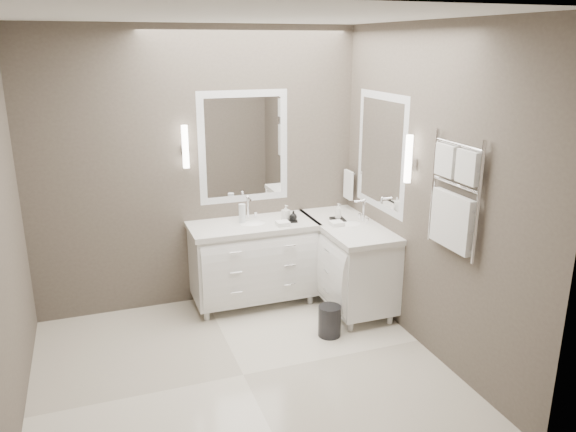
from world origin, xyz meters
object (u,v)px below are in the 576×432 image
object	(u,v)px
vanity_right	(347,258)
waste_bin	(330,321)
vanity_back	(253,258)
towel_ladder	(454,202)

from	to	relation	value
vanity_right	waste_bin	distance (m)	0.77
vanity_back	waste_bin	size ratio (longest dim) A/B	4.35
towel_ladder	vanity_right	bearing A→B (deg)	99.84
waste_bin	vanity_right	bearing A→B (deg)	52.17
towel_ladder	waste_bin	world-z (taller)	towel_ladder
vanity_back	waste_bin	bearing A→B (deg)	-62.71
vanity_right	towel_ladder	distance (m)	1.60
vanity_right	waste_bin	bearing A→B (deg)	-127.83
vanity_back	vanity_right	bearing A→B (deg)	-20.38
waste_bin	towel_ladder	bearing A→B (deg)	-49.17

